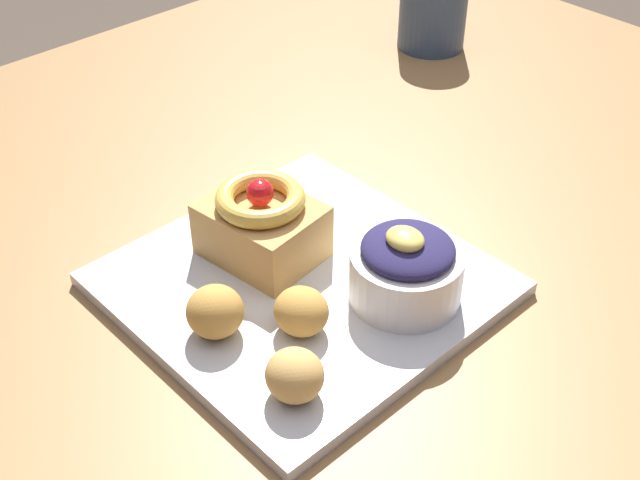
{
  "coord_description": "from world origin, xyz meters",
  "views": [
    {
      "loc": [
        0.31,
        -0.43,
        1.18
      ],
      "look_at": [
        -0.07,
        -0.07,
        0.77
      ],
      "focal_mm": 47.41,
      "sensor_mm": 36.0,
      "label": 1
    }
  ],
  "objects_px": {
    "fritter_back": "(295,375)",
    "coffee_mug": "(433,9)",
    "berry_ramekin": "(402,266)",
    "fritter_middle": "(215,312)",
    "cake_slice": "(262,223)",
    "front_plate": "(302,284)",
    "fritter_front": "(301,311)"
  },
  "relations": [
    {
      "from": "fritter_middle",
      "to": "berry_ramekin",
      "type": "bearing_deg",
      "value": 63.48
    },
    {
      "from": "berry_ramekin",
      "to": "coffee_mug",
      "type": "distance_m",
      "value": 0.48
    },
    {
      "from": "front_plate",
      "to": "berry_ramekin",
      "type": "height_order",
      "value": "berry_ramekin"
    },
    {
      "from": "cake_slice",
      "to": "fritter_front",
      "type": "bearing_deg",
      "value": -22.84
    },
    {
      "from": "berry_ramekin",
      "to": "fritter_middle",
      "type": "relative_size",
      "value": 2.05
    },
    {
      "from": "cake_slice",
      "to": "fritter_middle",
      "type": "relative_size",
      "value": 2.33
    },
    {
      "from": "cake_slice",
      "to": "fritter_back",
      "type": "xyz_separation_m",
      "value": [
        0.13,
        -0.08,
        -0.01
      ]
    },
    {
      "from": "cake_slice",
      "to": "fritter_back",
      "type": "height_order",
      "value": "cake_slice"
    },
    {
      "from": "fritter_back",
      "to": "coffee_mug",
      "type": "xyz_separation_m",
      "value": [
        -0.32,
        0.51,
        0.02
      ]
    },
    {
      "from": "front_plate",
      "to": "fritter_front",
      "type": "relative_size",
      "value": 6.31
    },
    {
      "from": "cake_slice",
      "to": "fritter_back",
      "type": "bearing_deg",
      "value": -32.18
    },
    {
      "from": "berry_ramekin",
      "to": "coffee_mug",
      "type": "relative_size",
      "value": 0.93
    },
    {
      "from": "cake_slice",
      "to": "coffee_mug",
      "type": "bearing_deg",
      "value": 113.32
    },
    {
      "from": "fritter_front",
      "to": "berry_ramekin",
      "type": "bearing_deg",
      "value": 74.13
    },
    {
      "from": "front_plate",
      "to": "berry_ramekin",
      "type": "distance_m",
      "value": 0.09
    },
    {
      "from": "fritter_front",
      "to": "fritter_middle",
      "type": "xyz_separation_m",
      "value": [
        -0.04,
        -0.05,
        0.0
      ]
    },
    {
      "from": "coffee_mug",
      "to": "fritter_front",
      "type": "bearing_deg",
      "value": -59.54
    },
    {
      "from": "coffee_mug",
      "to": "front_plate",
      "type": "bearing_deg",
      "value": -61.59
    },
    {
      "from": "fritter_back",
      "to": "coffee_mug",
      "type": "height_order",
      "value": "coffee_mug"
    },
    {
      "from": "front_plate",
      "to": "coffee_mug",
      "type": "bearing_deg",
      "value": 118.41
    },
    {
      "from": "fritter_back",
      "to": "berry_ramekin",
      "type": "bearing_deg",
      "value": 99.07
    },
    {
      "from": "berry_ramekin",
      "to": "fritter_back",
      "type": "distance_m",
      "value": 0.13
    },
    {
      "from": "cake_slice",
      "to": "fritter_front",
      "type": "xyz_separation_m",
      "value": [
        0.09,
        -0.04,
        -0.01
      ]
    },
    {
      "from": "berry_ramekin",
      "to": "fritter_front",
      "type": "height_order",
      "value": "berry_ramekin"
    },
    {
      "from": "fritter_middle",
      "to": "coffee_mug",
      "type": "bearing_deg",
      "value": 114.31
    },
    {
      "from": "berry_ramekin",
      "to": "fritter_back",
      "type": "relative_size",
      "value": 2.11
    },
    {
      "from": "cake_slice",
      "to": "coffee_mug",
      "type": "xyz_separation_m",
      "value": [
        -0.18,
        0.42,
        0.0
      ]
    },
    {
      "from": "front_plate",
      "to": "fritter_back",
      "type": "bearing_deg",
      "value": -44.47
    },
    {
      "from": "front_plate",
      "to": "fritter_middle",
      "type": "height_order",
      "value": "fritter_middle"
    },
    {
      "from": "front_plate",
      "to": "fritter_middle",
      "type": "distance_m",
      "value": 0.09
    },
    {
      "from": "cake_slice",
      "to": "fritter_middle",
      "type": "bearing_deg",
      "value": -60.97
    },
    {
      "from": "front_plate",
      "to": "coffee_mug",
      "type": "distance_m",
      "value": 0.48
    }
  ]
}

